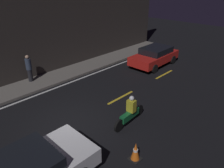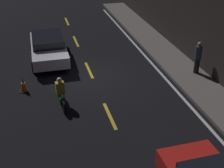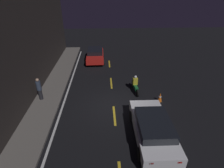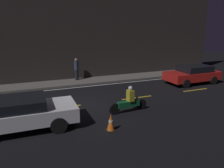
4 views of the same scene
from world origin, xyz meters
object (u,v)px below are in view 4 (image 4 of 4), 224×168
(taxi_red, at_px, (193,74))
(motorcycle, at_px, (129,102))
(sedan_white, at_px, (19,113))
(traffic_cone_near, at_px, (111,122))
(pedestrian, at_px, (76,69))

(taxi_red, bearing_deg, motorcycle, 25.14)
(sedan_white, height_order, motorcycle, sedan_white)
(traffic_cone_near, xyz_separation_m, pedestrian, (0.55, 8.72, 0.65))
(taxi_red, distance_m, traffic_cone_near, 9.95)
(traffic_cone_near, bearing_deg, sedan_white, 156.98)
(taxi_red, xyz_separation_m, traffic_cone_near, (-8.60, -4.99, -0.38))
(motorcycle, height_order, traffic_cone_near, motorcycle)
(sedan_white, bearing_deg, traffic_cone_near, -22.47)
(traffic_cone_near, distance_m, pedestrian, 8.76)
(sedan_white, xyz_separation_m, traffic_cone_near, (3.51, -1.49, -0.39))
(traffic_cone_near, bearing_deg, motorcycle, 44.77)
(sedan_white, relative_size, taxi_red, 1.11)
(traffic_cone_near, bearing_deg, taxi_red, 30.14)
(taxi_red, height_order, motorcycle, taxi_red)
(pedestrian, bearing_deg, motorcycle, -81.81)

